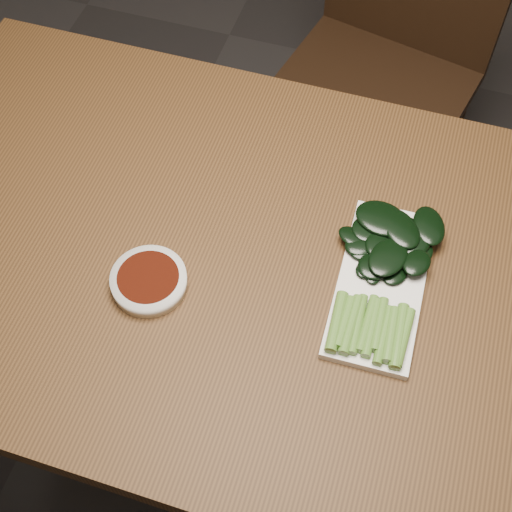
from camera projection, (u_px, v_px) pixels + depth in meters
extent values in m
plane|color=#292727|center=(270.00, 425.00, 1.76)|extent=(6.00, 6.00, 0.00)
cube|color=#4A2D15|center=(277.00, 270.00, 1.15)|extent=(1.40, 0.80, 0.04)
cylinder|color=#4A2D15|center=(62.00, 171.00, 1.74)|extent=(0.05, 0.05, 0.71)
cube|color=black|center=(369.00, 95.00, 1.78)|extent=(0.54, 0.54, 0.04)
cylinder|color=black|center=(261.00, 175.00, 1.93)|extent=(0.04, 0.04, 0.41)
cylinder|color=black|center=(394.00, 235.00, 1.82)|extent=(0.04, 0.04, 0.41)
cylinder|color=black|center=(327.00, 86.00, 2.11)|extent=(0.04, 0.04, 0.41)
cylinder|color=black|center=(451.00, 135.00, 2.00)|extent=(0.04, 0.04, 0.41)
cylinder|color=white|center=(149.00, 281.00, 1.09)|extent=(0.12, 0.12, 0.03)
cylinder|color=#3E1005|center=(148.00, 277.00, 1.09)|extent=(0.10, 0.10, 0.00)
cube|color=white|center=(381.00, 284.00, 1.10)|extent=(0.14, 0.29, 0.01)
cylinder|color=#56872E|center=(337.00, 322.00, 1.05)|extent=(0.02, 0.10, 0.02)
cylinder|color=#56872E|center=(345.00, 322.00, 1.05)|extent=(0.02, 0.09, 0.02)
cylinder|color=#56872E|center=(351.00, 325.00, 1.04)|extent=(0.02, 0.10, 0.02)
cylinder|color=#56872E|center=(358.00, 324.00, 1.05)|extent=(0.02, 0.10, 0.01)
cylinder|color=#56872E|center=(367.00, 324.00, 1.05)|extent=(0.02, 0.09, 0.01)
cylinder|color=#56872E|center=(372.00, 328.00, 1.04)|extent=(0.02, 0.10, 0.02)
cylinder|color=#56872E|center=(379.00, 325.00, 1.04)|extent=(0.02, 0.09, 0.02)
cylinder|color=#56872E|center=(384.00, 335.00, 1.04)|extent=(0.01, 0.10, 0.01)
cylinder|color=#56872E|center=(391.00, 335.00, 1.03)|extent=(0.02, 0.09, 0.02)
cylinder|color=#56872E|center=(399.00, 336.00, 1.03)|extent=(0.02, 0.10, 0.02)
cylinder|color=#56872E|center=(404.00, 338.00, 1.03)|extent=(0.02, 0.10, 0.02)
ellipsoid|color=black|center=(417.00, 263.00, 1.09)|extent=(0.05, 0.06, 0.01)
ellipsoid|color=black|center=(364.00, 247.00, 1.12)|extent=(0.06, 0.07, 0.01)
ellipsoid|color=black|center=(355.00, 238.00, 1.13)|extent=(0.07, 0.06, 0.01)
ellipsoid|color=black|center=(362.00, 245.00, 1.12)|extent=(0.07, 0.07, 0.01)
ellipsoid|color=black|center=(417.00, 250.00, 1.12)|extent=(0.05, 0.05, 0.01)
ellipsoid|color=black|center=(401.00, 228.00, 1.12)|extent=(0.09, 0.10, 0.01)
ellipsoid|color=black|center=(363.00, 250.00, 1.12)|extent=(0.06, 0.05, 0.01)
ellipsoid|color=black|center=(366.00, 229.00, 1.13)|extent=(0.06, 0.06, 0.01)
ellipsoid|color=black|center=(379.00, 243.00, 1.12)|extent=(0.10, 0.11, 0.01)
ellipsoid|color=black|center=(382.00, 218.00, 1.14)|extent=(0.10, 0.08, 0.01)
ellipsoid|color=black|center=(429.00, 226.00, 1.13)|extent=(0.07, 0.09, 0.01)
ellipsoid|color=black|center=(416.00, 240.00, 1.12)|extent=(0.05, 0.07, 0.01)
ellipsoid|color=black|center=(385.00, 237.00, 1.13)|extent=(0.08, 0.07, 0.01)
ellipsoid|color=black|center=(374.00, 266.00, 1.10)|extent=(0.07, 0.07, 0.01)
ellipsoid|color=black|center=(403.00, 256.00, 1.11)|extent=(0.06, 0.05, 0.01)
ellipsoid|color=black|center=(395.00, 223.00, 1.13)|extent=(0.05, 0.05, 0.01)
ellipsoid|color=black|center=(378.00, 243.00, 1.12)|extent=(0.05, 0.06, 0.01)
ellipsoid|color=black|center=(376.00, 219.00, 1.14)|extent=(0.05, 0.05, 0.01)
ellipsoid|color=black|center=(388.00, 257.00, 1.10)|extent=(0.08, 0.09, 0.01)
ellipsoid|color=black|center=(401.00, 229.00, 1.14)|extent=(0.08, 0.07, 0.01)
ellipsoid|color=black|center=(373.00, 275.00, 1.09)|extent=(0.03, 0.04, 0.01)
ellipsoid|color=black|center=(390.00, 271.00, 1.10)|extent=(0.04, 0.04, 0.01)
ellipsoid|color=black|center=(395.00, 275.00, 1.09)|extent=(0.05, 0.05, 0.01)
ellipsoid|color=black|center=(369.00, 268.00, 1.10)|extent=(0.06, 0.06, 0.01)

